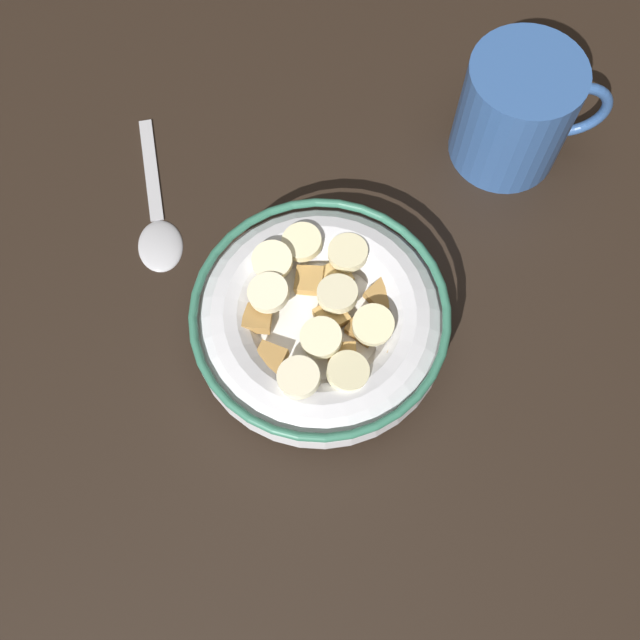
% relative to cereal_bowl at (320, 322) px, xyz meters
% --- Properties ---
extents(ground_plane, '(1.02, 1.02, 0.02)m').
position_rel_cereal_bowl_xyz_m(ground_plane, '(-0.00, -0.00, -0.04)').
color(ground_plane, black).
extents(cereal_bowl, '(0.17, 0.17, 0.05)m').
position_rel_cereal_bowl_xyz_m(cereal_bowl, '(0.00, 0.00, 0.00)').
color(cereal_bowl, silver).
rests_on(cereal_bowl, ground_plane).
extents(spoon, '(0.04, 0.14, 0.01)m').
position_rel_cereal_bowl_xyz_m(spoon, '(-0.12, 0.09, -0.02)').
color(spoon, '#B7B7BC').
rests_on(spoon, ground_plane).
extents(coffee_mug, '(0.11, 0.08, 0.09)m').
position_rel_cereal_bowl_xyz_m(coffee_mug, '(0.15, 0.15, 0.02)').
color(coffee_mug, '#335999').
rests_on(coffee_mug, ground_plane).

